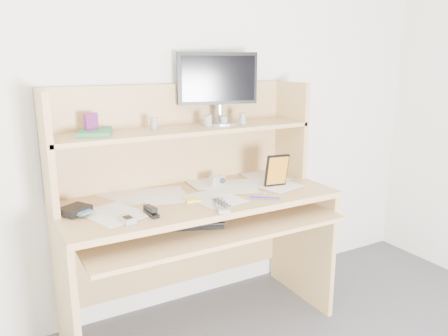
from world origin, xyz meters
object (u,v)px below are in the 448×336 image
tv_remote (221,205)px  game_case (277,170)px  keyboard (180,223)px  monitor (218,86)px  desk (192,202)px

tv_remote → game_case: size_ratio=1.06×
keyboard → monitor: (0.37, 0.30, 0.62)m
game_case → desk: bearing=170.4°
desk → game_case: size_ratio=7.82×
keyboard → monitor: size_ratio=0.98×
keyboard → tv_remote: tv_remote is taller
desk → keyboard: bearing=-130.0°
tv_remote → game_case: bearing=39.6°
tv_remote → monitor: 0.71m
keyboard → monitor: bearing=60.5°
tv_remote → game_case: game_case is taller
keyboard → desk: bearing=71.8°
desk → monitor: bearing=28.4°
tv_remote → monitor: bearing=82.6°
desk → monitor: size_ratio=3.19×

